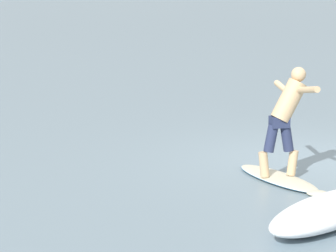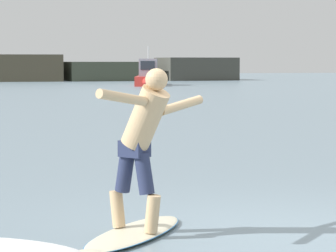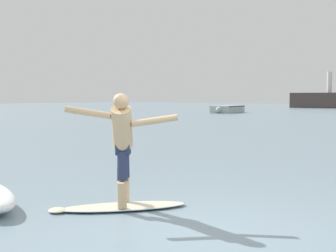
% 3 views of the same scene
% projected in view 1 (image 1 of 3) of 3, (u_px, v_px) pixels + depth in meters
% --- Properties ---
extents(ground_plane, '(200.00, 200.00, 0.00)m').
position_uv_depth(ground_plane, '(323.00, 162.00, 12.70)').
color(ground_plane, gray).
extents(surfboard, '(1.55, 1.81, 0.20)m').
position_uv_depth(surfboard, '(279.00, 178.00, 11.54)').
color(surfboard, beige).
rests_on(surfboard, ground).
extents(surfer, '(1.26, 1.03, 1.59)m').
position_uv_depth(surfer, '(287.00, 112.00, 11.41)').
color(surfer, tan).
rests_on(surfer, surfboard).
extents(wave_foam_at_tail, '(2.40, 1.36, 0.33)m').
position_uv_depth(wave_foam_at_tail, '(329.00, 211.00, 9.48)').
color(wave_foam_at_tail, white).
rests_on(wave_foam_at_tail, ground).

